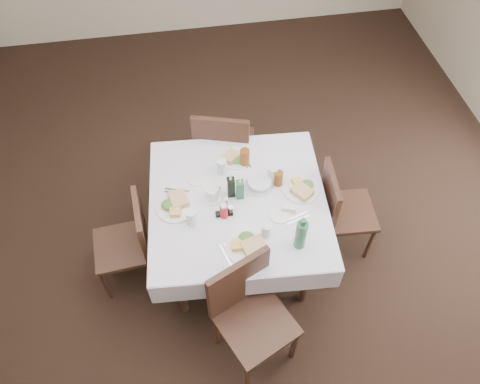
{
  "coord_description": "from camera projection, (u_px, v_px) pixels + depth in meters",
  "views": [
    {
      "loc": [
        -0.14,
        -1.91,
        3.51
      ],
      "look_at": [
        0.21,
        0.14,
        0.8
      ],
      "focal_mm": 35.0,
      "sensor_mm": 36.0,
      "label": 1
    }
  ],
  "objects": [
    {
      "name": "oil_cruet_green",
      "position": [
        240.0,
        189.0,
        3.36
      ],
      "size": [
        0.05,
        0.05,
        0.22
      ],
      "color": "#256741",
      "rests_on": "dining_table"
    },
    {
      "name": "meal_south",
      "position": [
        248.0,
        245.0,
        3.16
      ],
      "size": [
        0.3,
        0.3,
        0.07
      ],
      "color": "white",
      "rests_on": "dining_table"
    },
    {
      "name": "water_n",
      "position": [
        222.0,
        167.0,
        3.52
      ],
      "size": [
        0.07,
        0.07,
        0.14
      ],
      "color": "silver",
      "rests_on": "dining_table"
    },
    {
      "name": "water_w",
      "position": [
        191.0,
        218.0,
        3.24
      ],
      "size": [
        0.07,
        0.07,
        0.14
      ],
      "color": "silver",
      "rests_on": "dining_table"
    },
    {
      "name": "oil_cruet_dark",
      "position": [
        231.0,
        186.0,
        3.37
      ],
      "size": [
        0.05,
        0.05,
        0.23
      ],
      "color": "black",
      "rests_on": "dining_table"
    },
    {
      "name": "cutlery_n",
      "position": [
        246.0,
        160.0,
        3.65
      ],
      "size": [
        0.05,
        0.16,
        0.01
      ],
      "color": "silver",
      "rests_on": "dining_table"
    },
    {
      "name": "chair_north",
      "position": [
        223.0,
        146.0,
        4.02
      ],
      "size": [
        0.58,
        0.58,
        0.98
      ],
      "color": "#301D15",
      "rests_on": "ground"
    },
    {
      "name": "water_s",
      "position": [
        266.0,
        231.0,
        3.18
      ],
      "size": [
        0.07,
        0.07,
        0.13
      ],
      "color": "silver",
      "rests_on": "dining_table"
    },
    {
      "name": "iced_tea_b",
      "position": [
        279.0,
        178.0,
        3.46
      ],
      "size": [
        0.06,
        0.06,
        0.13
      ],
      "color": "brown",
      "rests_on": "dining_table"
    },
    {
      "name": "water_e",
      "position": [
        273.0,
        174.0,
        3.47
      ],
      "size": [
        0.08,
        0.08,
        0.14
      ],
      "color": "silver",
      "rests_on": "dining_table"
    },
    {
      "name": "coffee_mug",
      "position": [
        212.0,
        194.0,
        3.39
      ],
      "size": [
        0.15,
        0.14,
        0.1
      ],
      "color": "white",
      "rests_on": "dining_table"
    },
    {
      "name": "pepper_shaker",
      "position": [
        230.0,
        210.0,
        3.31
      ],
      "size": [
        0.04,
        0.04,
        0.09
      ],
      "color": "#392B1E",
      "rests_on": "dining_table"
    },
    {
      "name": "sugar_caddy",
      "position": [
        289.0,
        208.0,
        3.34
      ],
      "size": [
        0.11,
        0.08,
        0.05
      ],
      "color": "white",
      "rests_on": "dining_table"
    },
    {
      "name": "meal_west",
      "position": [
        175.0,
        204.0,
        3.36
      ],
      "size": [
        0.29,
        0.29,
        0.06
      ],
      "color": "white",
      "rests_on": "dining_table"
    },
    {
      "name": "meal_north",
      "position": [
        235.0,
        158.0,
        3.64
      ],
      "size": [
        0.24,
        0.24,
        0.05
      ],
      "color": "white",
      "rests_on": "dining_table"
    },
    {
      "name": "sunglasses",
      "position": [
        224.0,
        213.0,
        3.33
      ],
      "size": [
        0.13,
        0.04,
        0.03
      ],
      "color": "black",
      "rests_on": "dining_table"
    },
    {
      "name": "ground_plane",
      "position": [
        218.0,
        266.0,
        3.94
      ],
      "size": [
        7.0,
        7.0,
        0.0
      ],
      "primitive_type": "plane",
      "color": "black"
    },
    {
      "name": "chair_west",
      "position": [
        131.0,
        239.0,
        3.53
      ],
      "size": [
        0.44,
        0.44,
        0.87
      ],
      "color": "#301D15",
      "rests_on": "ground"
    },
    {
      "name": "cutlery_w",
      "position": [
        177.0,
        192.0,
        3.46
      ],
      "size": [
        0.19,
        0.1,
        0.01
      ],
      "color": "silver",
      "rests_on": "dining_table"
    },
    {
      "name": "green_bottle",
      "position": [
        301.0,
        234.0,
        3.08
      ],
      "size": [
        0.08,
        0.08,
        0.3
      ],
      "color": "#256741",
      "rests_on": "dining_table"
    },
    {
      "name": "meal_east",
      "position": [
        302.0,
        188.0,
        3.45
      ],
      "size": [
        0.28,
        0.28,
        0.06
      ],
      "color": "white",
      "rests_on": "dining_table"
    },
    {
      "name": "bread_basket",
      "position": [
        259.0,
        183.0,
        3.47
      ],
      "size": [
        0.2,
        0.2,
        0.07
      ],
      "color": "silver",
      "rests_on": "dining_table"
    },
    {
      "name": "room_shell",
      "position": [
        207.0,
        117.0,
        2.59
      ],
      "size": [
        6.04,
        7.04,
        2.8
      ],
      "color": "#BBAE96",
      "rests_on": "ground"
    },
    {
      "name": "cutlery_s",
      "position": [
        228.0,
        255.0,
        3.13
      ],
      "size": [
        0.1,
        0.19,
        0.01
      ],
      "color": "silver",
      "rests_on": "dining_table"
    },
    {
      "name": "side_plate_b",
      "position": [
        280.0,
        215.0,
        3.33
      ],
      "size": [
        0.15,
        0.15,
        0.01
      ],
      "color": "white",
      "rests_on": "dining_table"
    },
    {
      "name": "ketchup_bottle",
      "position": [
        224.0,
        211.0,
        3.28
      ],
      "size": [
        0.06,
        0.06,
        0.13
      ],
      "color": "#B1172D",
      "rests_on": "dining_table"
    },
    {
      "name": "iced_tea_a",
      "position": [
        245.0,
        157.0,
        3.57
      ],
      "size": [
        0.07,
        0.07,
        0.15
      ],
      "color": "brown",
      "rests_on": "dining_table"
    },
    {
      "name": "dining_table",
      "position": [
        238.0,
        207.0,
        3.48
      ],
      "size": [
        1.39,
        1.39,
        0.76
      ],
      "color": "#301D15",
      "rests_on": "ground"
    },
    {
      "name": "side_plate_a",
      "position": [
        197.0,
        179.0,
        3.53
      ],
      "size": [
        0.14,
        0.14,
        0.01
      ],
      "color": "white",
      "rests_on": "dining_table"
    },
    {
      "name": "cutlery_e",
      "position": [
        298.0,
        218.0,
        3.31
      ],
      "size": [
        0.19,
        0.1,
        0.01
      ],
      "color": "silver",
      "rests_on": "dining_table"
    },
    {
      "name": "chair_south",
      "position": [
        248.0,
        308.0,
        3.12
      ],
      "size": [
        0.61,
        0.61,
        0.98
      ],
      "color": "#301D15",
      "rests_on": "ground"
    },
    {
      "name": "chair_east",
      "position": [
        339.0,
        207.0,
        3.7
      ],
      "size": [
        0.45,
        0.45,
        0.88
      ],
      "color": "#301D15",
      "rests_on": "ground"
    },
    {
      "name": "salt_shaker",
      "position": [
        227.0,
        201.0,
        3.36
      ],
      "size": [
        0.03,
        0.03,
        0.07
      ],
      "color": "white",
      "rests_on": "dining_table"
    }
  ]
}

